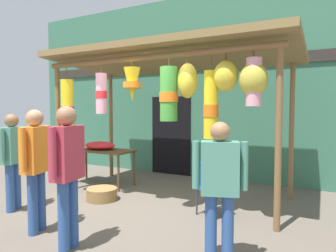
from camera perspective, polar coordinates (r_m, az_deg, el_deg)
ground_plane at (r=5.43m, az=-6.85°, el=-14.84°), size 30.00×30.00×0.00m
shop_facade at (r=7.60m, az=5.02°, el=7.29°), size 10.10×0.29×4.45m
market_stall_canopy at (r=5.59m, az=0.26°, el=10.77°), size 4.71×2.17×2.82m
display_table at (r=6.85m, az=-12.63°, el=-5.02°), size 1.50×0.66×0.79m
flower_heap_on_table at (r=6.82m, az=-12.72°, el=-3.62°), size 0.73×0.51×0.17m
folding_chair at (r=4.92m, az=7.91°, el=-10.69°), size 0.54×0.54×0.84m
wicker_basket_by_table at (r=5.83m, az=-12.43°, el=-12.49°), size 0.56×0.56×0.22m
vendor_in_orange at (r=3.33m, az=9.77°, el=-10.30°), size 0.56×0.34×1.55m
customer_foreground at (r=4.46m, az=-23.79°, el=-5.96°), size 0.33×0.57×1.68m
shopper_by_bananas at (r=5.59m, az=-27.40°, el=-4.74°), size 0.35×0.56×1.60m
passerby_at_right at (r=3.77m, az=-18.54°, el=-7.07°), size 0.29×0.59×1.72m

